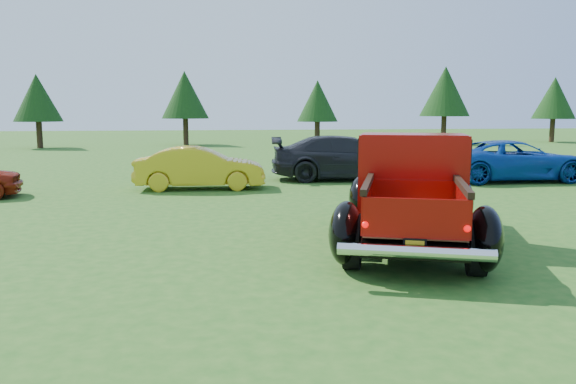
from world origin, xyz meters
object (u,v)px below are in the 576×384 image
at_px(tree_west, 37,98).
at_px(show_car_grey, 347,158).
at_px(tree_east, 445,91).
at_px(show_car_yellow, 200,168).
at_px(pickup_truck, 412,190).
at_px(tree_far_east, 554,98).
at_px(show_car_blue, 513,161).
at_px(tree_mid_right, 317,101).
at_px(tree_mid_left, 185,95).

relative_size(tree_west, show_car_grey, 0.89).
relative_size(tree_east, show_car_yellow, 1.40).
relative_size(tree_west, pickup_truck, 0.83).
bearing_deg(tree_far_east, show_car_grey, -136.05).
bearing_deg(show_car_grey, tree_west, 45.53).
bearing_deg(show_car_blue, pickup_truck, 141.41).
bearing_deg(tree_mid_right, tree_west, -176.82).
bearing_deg(pickup_truck, show_car_blue, 69.84).
bearing_deg(tree_far_east, tree_mid_right, -178.41).
bearing_deg(pickup_truck, tree_far_east, 72.62).
xyz_separation_m(pickup_truck, show_car_blue, (6.55, 7.86, -0.24)).
relative_size(tree_mid_right, show_car_blue, 0.90).
xyz_separation_m(tree_mid_right, tree_east, (9.00, -0.50, 0.68)).
xyz_separation_m(tree_far_east, pickup_truck, (-22.02, -29.18, -2.33)).
height_order(tree_mid_right, tree_far_east, tree_far_east).
height_order(tree_mid_right, pickup_truck, tree_mid_right).
height_order(tree_mid_left, pickup_truck, tree_mid_left).
bearing_deg(show_car_grey, tree_mid_left, 22.99).
xyz_separation_m(tree_far_east, show_car_yellow, (-25.87, -21.77, -2.61)).
bearing_deg(show_car_yellow, tree_east, -36.51).
distance_m(tree_west, show_car_yellow, 22.80).
xyz_separation_m(show_car_yellow, show_car_blue, (10.40, 0.45, 0.04)).
xyz_separation_m(tree_west, show_car_yellow, (10.13, -20.27, -2.47)).
height_order(tree_east, show_car_blue, tree_east).
distance_m(tree_mid_right, tree_far_east, 18.01).
bearing_deg(tree_east, pickup_truck, -114.80).
bearing_deg(tree_west, pickup_truck, -63.20).
bearing_deg(tree_west, show_car_blue, -44.00).
xyz_separation_m(tree_east, show_car_blue, (-6.47, -20.32, -2.97)).
relative_size(tree_mid_left, show_car_blue, 1.02).
distance_m(tree_far_east, show_car_blue, 26.47).
xyz_separation_m(tree_east, tree_far_east, (9.00, 1.00, -0.41)).
height_order(tree_west, pickup_truck, tree_west).
distance_m(tree_west, tree_mid_right, 18.03).
bearing_deg(tree_mid_left, show_car_yellow, -87.09).
relative_size(tree_mid_left, show_car_grey, 0.97).
bearing_deg(show_car_blue, show_car_yellow, 93.69).
distance_m(tree_mid_right, show_car_blue, 21.10).
relative_size(tree_far_east, show_car_blue, 0.98).
bearing_deg(show_car_yellow, pickup_truck, -149.98).
relative_size(tree_mid_left, tree_mid_right, 1.14).
bearing_deg(pickup_truck, tree_mid_right, 101.68).
distance_m(tree_mid_left, tree_east, 18.06).
bearing_deg(show_car_grey, tree_east, -25.26).
relative_size(tree_mid_right, pickup_truck, 0.79).
bearing_deg(show_car_yellow, show_car_blue, -84.97).
bearing_deg(pickup_truck, show_car_yellow, 137.11).
height_order(tree_west, tree_east, tree_east).
relative_size(tree_mid_left, tree_east, 0.93).
relative_size(tree_mid_left, tree_far_east, 1.04).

